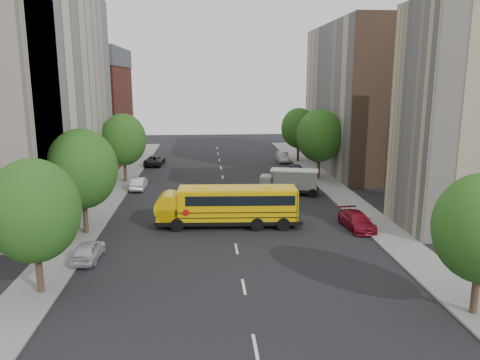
{
  "coord_description": "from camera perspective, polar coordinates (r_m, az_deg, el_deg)",
  "views": [
    {
      "loc": [
        -2.04,
        -38.18,
        11.35
      ],
      "look_at": [
        1.0,
        2.0,
        2.65
      ],
      "focal_mm": 35.0,
      "sensor_mm": 36.0,
      "label": 1
    }
  ],
  "objects": [
    {
      "name": "street_tree_5",
      "position": [
        65.83,
        7.16,
        6.29
      ],
      "size": [
        4.86,
        4.86,
        7.51
      ],
      "color": "#38281C",
      "rests_on": "ground"
    },
    {
      "name": "lane_markings",
      "position": [
        49.54,
        -1.86,
        -1.06
      ],
      "size": [
        0.15,
        64.0,
        0.01
      ],
      "primitive_type": "cube",
      "color": "silver",
      "rests_on": "ground"
    },
    {
      "name": "parked_car_4",
      "position": [
        55.88,
        6.94,
        1.13
      ],
      "size": [
        1.76,
        4.29,
        1.46
      ],
      "primitive_type": "imported",
      "rotation": [
        0.0,
        0.0,
        0.01
      ],
      "color": "#303955",
      "rests_on": "ground"
    },
    {
      "name": "parked_car_2",
      "position": [
        63.95,
        -10.34,
        2.38
      ],
      "size": [
        2.69,
        5.09,
        1.36
      ],
      "primitive_type": "imported",
      "rotation": [
        0.0,
        0.0,
        3.05
      ],
      "color": "black",
      "rests_on": "ground"
    },
    {
      "name": "street_tree_0",
      "position": [
        26.65,
        -23.86,
        -3.47
      ],
      "size": [
        4.8,
        4.8,
        7.41
      ],
      "color": "#38281C",
      "rests_on": "ground"
    },
    {
      "name": "parked_car_3",
      "position": [
        37.41,
        14.05,
        -4.82
      ],
      "size": [
        2.23,
        4.61,
        1.3
      ],
      "primitive_type": "imported",
      "rotation": [
        0.0,
        0.0,
        0.09
      ],
      "color": "maroon",
      "rests_on": "ground"
    },
    {
      "name": "street_tree_1",
      "position": [
        35.91,
        -18.71,
        1.27
      ],
      "size": [
        5.12,
        5.12,
        7.9
      ],
      "color": "#38281C",
      "rests_on": "ground"
    },
    {
      "name": "building_right_sidewall",
      "position": [
        51.32,
        18.9,
        8.91
      ],
      "size": [
        10.1,
        0.3,
        18.0
      ],
      "primitive_type": "cube",
      "color": "brown",
      "rests_on": "ground"
    },
    {
      "name": "safari_truck",
      "position": [
        47.26,
        6.08,
        -0.13
      ],
      "size": [
        6.18,
        3.43,
        2.51
      ],
      "rotation": [
        0.0,
        0.0,
        -0.24
      ],
      "color": "black",
      "rests_on": "ground"
    },
    {
      "name": "parked_car_0",
      "position": [
        31.75,
        -18.02,
        -8.16
      ],
      "size": [
        1.64,
        3.8,
        1.28
      ],
      "primitive_type": "imported",
      "rotation": [
        0.0,
        0.0,
        3.1
      ],
      "color": "#BBBAC2",
      "rests_on": "ground"
    },
    {
      "name": "parked_car_1",
      "position": [
        50.24,
        -12.24,
        -0.4
      ],
      "size": [
        1.41,
        3.93,
        1.29
      ],
      "primitive_type": "imported",
      "rotation": [
        0.0,
        0.0,
        3.13
      ],
      "color": "silver",
      "rests_on": "ground"
    },
    {
      "name": "street_tree_2",
      "position": [
        53.35,
        -14.01,
        4.8
      ],
      "size": [
        4.99,
        4.99,
        7.71
      ],
      "color": "#38281C",
      "rests_on": "ground"
    },
    {
      "name": "building_right_near",
      "position": [
        39.3,
        26.54,
        6.75
      ],
      "size": [
        10.0,
        7.0,
        17.0
      ],
      "primitive_type": "cube",
      "color": "tan",
      "rests_on": "ground"
    },
    {
      "name": "building_left_redbrick",
      "position": [
        68.25,
        -18.0,
        7.52
      ],
      "size": [
        10.0,
        15.0,
        13.0
      ],
      "primitive_type": "cube",
      "color": "maroon",
      "rests_on": "ground"
    },
    {
      "name": "sidewalk_right",
      "position": [
        46.65,
        12.69,
        -2.13
      ],
      "size": [
        3.0,
        80.0,
        0.12
      ],
      "primitive_type": "cube",
      "color": "slate",
      "rests_on": "ground"
    },
    {
      "name": "parked_car_5",
      "position": [
        65.79,
        5.22,
        2.81
      ],
      "size": [
        1.5,
        4.23,
        1.39
      ],
      "primitive_type": "imported",
      "rotation": [
        0.0,
        0.0,
        -0.01
      ],
      "color": "#9A9A95",
      "rests_on": "ground"
    },
    {
      "name": "street_tree_4",
      "position": [
        54.15,
        9.68,
        5.35
      ],
      "size": [
        5.25,
        5.25,
        8.1
      ],
      "color": "#38281C",
      "rests_on": "ground"
    },
    {
      "name": "sidewalk_left",
      "position": [
        45.63,
        -16.17,
        -2.64
      ],
      "size": [
        3.0,
        80.0,
        0.12
      ],
      "primitive_type": "cube",
      "color": "slate",
      "rests_on": "ground"
    },
    {
      "name": "building_right_far",
      "position": [
        61.58,
        14.88,
        9.59
      ],
      "size": [
        10.0,
        22.0,
        18.0
      ],
      "primitive_type": "cube",
      "color": "tan",
      "rests_on": "ground"
    },
    {
      "name": "building_left_cream",
      "position": [
        47.0,
        -24.53,
        9.46
      ],
      "size": [
        10.0,
        26.0,
        20.0
      ],
      "primitive_type": "cube",
      "color": "#BDAF98",
      "rests_on": "ground"
    },
    {
      "name": "school_bus",
      "position": [
        36.58,
        -1.58,
        -2.97
      ],
      "size": [
        11.5,
        3.28,
        3.21
      ],
      "rotation": [
        0.0,
        0.0,
        -0.05
      ],
      "color": "black",
      "rests_on": "ground"
    },
    {
      "name": "ground",
      "position": [
        39.89,
        -1.22,
        -4.36
      ],
      "size": [
        120.0,
        120.0,
        0.0
      ],
      "primitive_type": "plane",
      "color": "black",
      "rests_on": "ground"
    }
  ]
}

